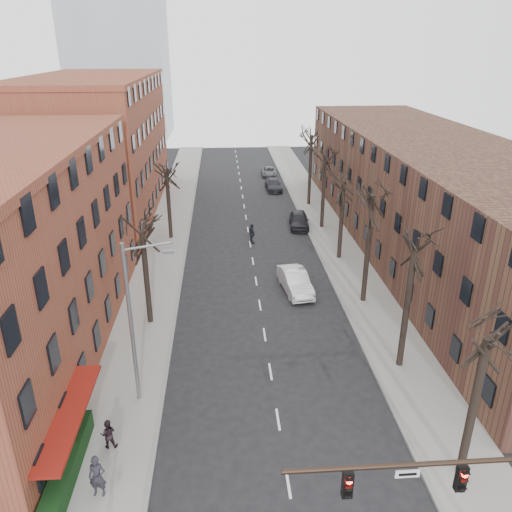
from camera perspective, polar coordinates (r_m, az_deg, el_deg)
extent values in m
cube|color=gray|center=(50.23, -10.03, 2.46)|extent=(4.00, 90.00, 0.15)
cube|color=gray|center=(51.02, 8.15, 2.91)|extent=(4.00, 90.00, 0.15)
cube|color=brown|center=(58.36, -17.67, 11.69)|extent=(12.00, 28.00, 14.00)
cube|color=#513526|center=(47.38, 19.29, 6.52)|extent=(12.00, 50.00, 10.00)
cube|color=maroon|center=(25.89, -19.66, -21.06)|extent=(1.20, 7.00, 0.15)
cube|color=black|center=(24.79, -20.71, -21.53)|extent=(0.80, 6.00, 1.00)
cylinder|color=black|center=(16.69, 17.77, -21.76)|extent=(8.00, 0.16, 0.16)
cube|color=black|center=(17.68, 22.39, -22.42)|extent=(0.32, 0.22, 0.95)
cube|color=black|center=(16.61, 10.41, -24.31)|extent=(0.32, 0.22, 0.95)
cube|color=silver|center=(16.87, 16.93, -22.72)|extent=(0.75, 0.04, 0.28)
cylinder|color=slate|center=(25.80, -14.06, -7.88)|extent=(0.20, 0.20, 9.00)
cylinder|color=slate|center=(23.74, -12.43, 1.08)|extent=(2.39, 0.12, 0.46)
cube|color=slate|center=(23.72, -9.99, 0.48)|extent=(0.50, 0.22, 0.14)
imported|color=silver|center=(38.10, 4.50, -2.90)|extent=(2.40, 5.20, 1.65)
imported|color=black|center=(51.60, 4.94, 4.14)|extent=(2.26, 4.81, 1.59)
imported|color=#212129|center=(65.11, 2.04, 8.14)|extent=(1.99, 4.80, 1.39)
imported|color=#505257|center=(72.47, 1.49, 9.63)|extent=(2.19, 4.45, 1.22)
imported|color=#23212A|center=(23.29, -17.68, -22.89)|extent=(0.75, 0.52, 1.96)
imported|color=black|center=(25.37, -16.54, -18.90)|extent=(0.77, 0.63, 1.50)
imported|color=black|center=(47.09, -0.47, 2.57)|extent=(0.86, 1.23, 1.94)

